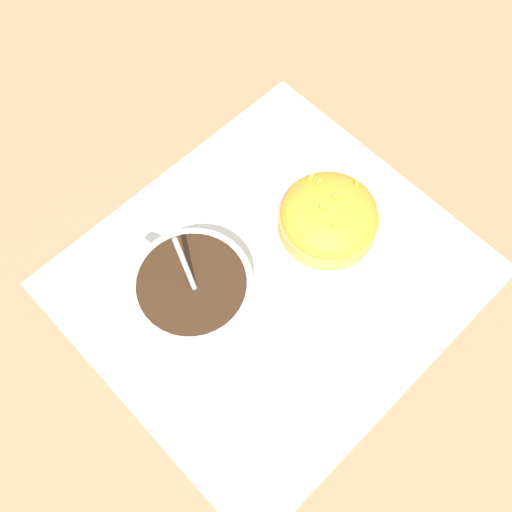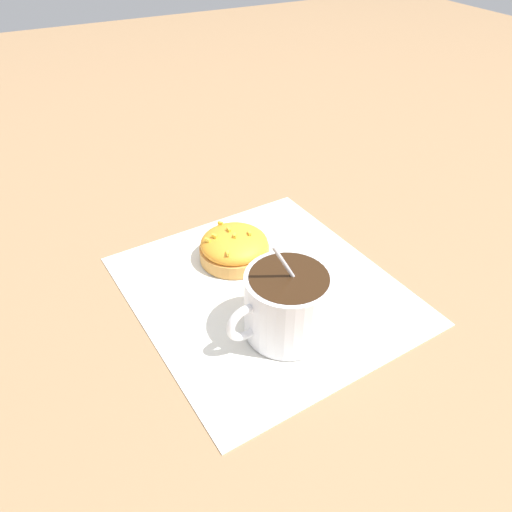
# 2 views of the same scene
# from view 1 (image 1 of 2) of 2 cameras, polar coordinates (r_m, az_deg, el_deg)

# --- Properties ---
(ground_plane) EXTENTS (3.00, 3.00, 0.00)m
(ground_plane) POSITION_cam_1_polar(r_m,az_deg,el_deg) (0.54, 1.45, -2.01)
(ground_plane) COLOR #93704C
(paper_napkin) EXTENTS (0.35, 0.33, 0.00)m
(paper_napkin) POSITION_cam_1_polar(r_m,az_deg,el_deg) (0.53, 1.46, -1.94)
(paper_napkin) COLOR white
(paper_napkin) RESTS_ON ground_plane
(coffee_cup) EXTENTS (0.09, 0.12, 0.12)m
(coffee_cup) POSITION_cam_1_polar(r_m,az_deg,el_deg) (0.48, -5.88, -3.99)
(coffee_cup) COLOR white
(coffee_cup) RESTS_ON paper_napkin
(frosted_pastry) EXTENTS (0.09, 0.09, 0.04)m
(frosted_pastry) POSITION_cam_1_polar(r_m,az_deg,el_deg) (0.54, 6.95, 3.73)
(frosted_pastry) COLOR #D19347
(frosted_pastry) RESTS_ON paper_napkin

